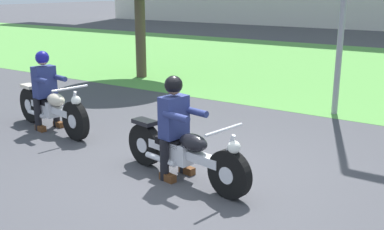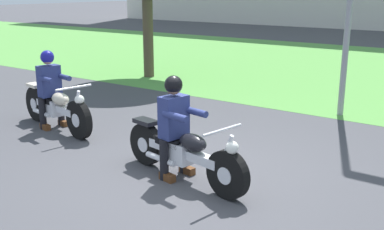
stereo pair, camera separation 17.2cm
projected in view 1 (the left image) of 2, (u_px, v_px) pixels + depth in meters
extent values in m
plane|color=#424247|center=(195.00, 174.00, 6.35)|extent=(120.00, 120.00, 0.00)
cube|color=#549342|center=(370.00, 71.00, 14.27)|extent=(60.00, 12.00, 0.01)
cylinder|color=black|center=(229.00, 174.00, 5.58)|extent=(0.62, 0.23, 0.61)
cylinder|color=silver|center=(229.00, 174.00, 5.58)|extent=(0.24, 0.18, 0.21)
cylinder|color=black|center=(145.00, 144.00, 6.64)|extent=(0.62, 0.23, 0.61)
cylinder|color=silver|center=(145.00, 144.00, 6.64)|extent=(0.24, 0.18, 0.21)
cube|color=silver|center=(184.00, 152.00, 6.08)|extent=(1.26, 0.37, 0.12)
cube|color=silver|center=(181.00, 153.00, 6.12)|extent=(0.36, 0.30, 0.28)
ellipsoid|color=black|center=(193.00, 142.00, 5.92)|extent=(0.48, 0.32, 0.22)
cube|color=black|center=(172.00, 141.00, 6.21)|extent=(0.48, 0.32, 0.10)
cube|color=black|center=(145.00, 122.00, 6.55)|extent=(0.39, 0.26, 0.06)
cylinder|color=silver|center=(227.00, 154.00, 5.54)|extent=(0.26, 0.10, 0.53)
cylinder|color=silver|center=(224.00, 130.00, 5.50)|extent=(0.16, 0.65, 0.04)
sphere|color=white|center=(234.00, 147.00, 5.44)|extent=(0.16, 0.16, 0.16)
cylinder|color=silver|center=(161.00, 159.00, 6.23)|extent=(0.56, 0.18, 0.08)
cylinder|color=black|center=(184.00, 153.00, 6.36)|extent=(0.12, 0.12, 0.56)
cube|color=#593319|center=(187.00, 170.00, 6.38)|extent=(0.25, 0.14, 0.10)
cylinder|color=black|center=(164.00, 160.00, 6.11)|extent=(0.12, 0.12, 0.56)
cube|color=#593319|center=(168.00, 177.00, 6.13)|extent=(0.25, 0.14, 0.10)
cube|color=navy|center=(174.00, 117.00, 6.09)|extent=(0.29, 0.41, 0.56)
cylinder|color=navy|center=(195.00, 112.00, 6.03)|extent=(0.43, 0.17, 0.09)
cylinder|color=navy|center=(176.00, 117.00, 5.80)|extent=(0.43, 0.17, 0.09)
sphere|color=#996B4C|center=(174.00, 87.00, 5.98)|extent=(0.20, 0.20, 0.20)
sphere|color=black|center=(174.00, 85.00, 5.97)|extent=(0.24, 0.24, 0.24)
cylinder|color=black|center=(75.00, 121.00, 7.72)|extent=(0.67, 0.24, 0.66)
cylinder|color=silver|center=(75.00, 121.00, 7.72)|extent=(0.25, 0.18, 0.23)
cylinder|color=black|center=(31.00, 105.00, 8.76)|extent=(0.67, 0.24, 0.66)
cylinder|color=silver|center=(31.00, 105.00, 8.76)|extent=(0.25, 0.18, 0.23)
cube|color=silver|center=(51.00, 108.00, 8.22)|extent=(1.24, 0.37, 0.12)
cube|color=silver|center=(50.00, 109.00, 8.26)|extent=(0.36, 0.30, 0.28)
ellipsoid|color=beige|center=(56.00, 100.00, 8.05)|extent=(0.48, 0.32, 0.22)
cube|color=black|center=(45.00, 100.00, 8.34)|extent=(0.48, 0.32, 0.10)
cube|color=beige|center=(29.00, 86.00, 8.67)|extent=(0.39, 0.26, 0.06)
cylinder|color=silver|center=(73.00, 106.00, 7.69)|extent=(0.26, 0.10, 0.53)
cylinder|color=silver|center=(70.00, 88.00, 7.64)|extent=(0.16, 0.65, 0.04)
sphere|color=white|center=(76.00, 100.00, 7.58)|extent=(0.16, 0.16, 0.16)
cylinder|color=silver|center=(37.00, 114.00, 8.36)|extent=(0.56, 0.18, 0.08)
cylinder|color=black|center=(56.00, 111.00, 8.50)|extent=(0.12, 0.12, 0.58)
cube|color=#593319|center=(59.00, 124.00, 8.52)|extent=(0.25, 0.14, 0.10)
cylinder|color=black|center=(38.00, 115.00, 8.25)|extent=(0.12, 0.12, 0.58)
cube|color=#593319|center=(41.00, 128.00, 8.27)|extent=(0.25, 0.14, 0.10)
cube|color=navy|center=(44.00, 82.00, 8.22)|extent=(0.29, 0.41, 0.56)
cylinder|color=navy|center=(59.00, 78.00, 8.17)|extent=(0.43, 0.17, 0.09)
cylinder|color=navy|center=(41.00, 80.00, 7.94)|extent=(0.43, 0.17, 0.09)
sphere|color=#D8A884|center=(42.00, 59.00, 8.12)|extent=(0.20, 0.20, 0.20)
sphere|color=navy|center=(42.00, 58.00, 8.11)|extent=(0.24, 0.24, 0.24)
cylinder|color=brown|center=(140.00, 35.00, 12.98)|extent=(0.29, 0.29, 2.36)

